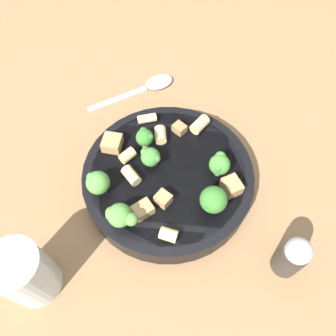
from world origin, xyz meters
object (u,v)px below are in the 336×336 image
(chicken_chunk_2, at_px, (111,144))
(rigatoni_5, at_px, (168,235))
(chicken_chunk_1, at_px, (232,186))
(drinking_glass, at_px, (28,275))
(rigatoni_4, at_px, (147,118))
(pepper_shaker, at_px, (292,256))
(chicken_chunk_3, at_px, (143,210))
(broccoli_floret_4, at_px, (214,200))
(chicken_chunk_4, at_px, (179,128))
(spoon, at_px, (148,86))
(pasta_bowl, at_px, (168,177))
(broccoli_floret_1, at_px, (220,164))
(broccoli_floret_2, at_px, (120,215))
(chicken_chunk_0, at_px, (163,199))
(rigatoni_3, at_px, (200,125))
(broccoli_floret_3, at_px, (98,182))
(rigatoni_1, at_px, (160,135))
(rigatoni_0, at_px, (131,175))
(broccoli_floret_0, at_px, (145,137))
(broccoli_floret_5, at_px, (151,156))
(rigatoni_2, at_px, (127,155))

(chicken_chunk_2, bearing_deg, rigatoni_5, -120.66)
(chicken_chunk_1, xyz_separation_m, drinking_glass, (-0.22, 0.17, -0.00))
(rigatoni_4, height_order, pepper_shaker, pepper_shaker)
(chicken_chunk_3, height_order, drinking_glass, drinking_glass)
(broccoli_floret_4, relative_size, chicken_chunk_4, 2.36)
(drinking_glass, bearing_deg, spoon, 7.39)
(chicken_chunk_4, bearing_deg, rigatoni_4, 96.98)
(pasta_bowl, height_order, broccoli_floret_1, broccoli_floret_1)
(broccoli_floret_2, xyz_separation_m, rigatoni_5, (0.01, -0.06, -0.02))
(chicken_chunk_0, bearing_deg, chicken_chunk_4, 16.79)
(rigatoni_3, xyz_separation_m, drinking_glass, (-0.30, 0.08, -0.00))
(broccoli_floret_3, height_order, chicken_chunk_1, broccoli_floret_3)
(pasta_bowl, relative_size, chicken_chunk_4, 13.08)
(broccoli_floret_2, height_order, spoon, broccoli_floret_2)
(broccoli_floret_4, bearing_deg, chicken_chunk_0, 108.88)
(rigatoni_1, bearing_deg, rigatoni_0, 178.28)
(broccoli_floret_0, xyz_separation_m, spoon, (0.14, 0.08, -0.05))
(rigatoni_4, distance_m, chicken_chunk_0, 0.14)
(pasta_bowl, bearing_deg, chicken_chunk_4, 14.56)
(broccoli_floret_5, bearing_deg, rigatoni_1, 11.79)
(broccoli_floret_1, height_order, broccoli_floret_2, broccoli_floret_2)
(rigatoni_4, bearing_deg, rigatoni_2, -172.37)
(broccoli_floret_0, height_order, chicken_chunk_2, broccoli_floret_0)
(drinking_glass, bearing_deg, rigatoni_0, -12.36)
(broccoli_floret_4, bearing_deg, spoon, 47.98)
(broccoli_floret_0, relative_size, chicken_chunk_4, 1.87)
(chicken_chunk_2, bearing_deg, rigatoni_1, -48.53)
(broccoli_floret_1, distance_m, drinking_glass, 0.28)
(chicken_chunk_3, distance_m, pepper_shaker, 0.20)
(drinking_glass, bearing_deg, rigatoni_3, -15.69)
(chicken_chunk_2, distance_m, drinking_glass, 0.21)
(broccoli_floret_2, distance_m, chicken_chunk_4, 0.17)
(rigatoni_0, relative_size, rigatoni_3, 0.95)
(chicken_chunk_0, distance_m, pepper_shaker, 0.18)
(broccoli_floret_1, bearing_deg, rigatoni_2, 107.34)
(pepper_shaker, bearing_deg, broccoli_floret_4, 83.21)
(rigatoni_5, distance_m, chicken_chunk_2, 0.16)
(rigatoni_1, bearing_deg, chicken_chunk_0, -149.28)
(drinking_glass, bearing_deg, chicken_chunk_4, -11.94)
(broccoli_floret_0, bearing_deg, broccoli_floret_3, 170.01)
(chicken_chunk_4, relative_size, pepper_shaker, 0.24)
(rigatoni_3, bearing_deg, broccoli_floret_5, 159.52)
(broccoli_floret_3, xyz_separation_m, spoon, (0.23, 0.06, -0.05))
(rigatoni_0, relative_size, chicken_chunk_1, 1.06)
(broccoli_floret_4, relative_size, rigatoni_1, 1.81)
(rigatoni_0, height_order, chicken_chunk_2, chicken_chunk_2)
(pasta_bowl, bearing_deg, chicken_chunk_2, 91.62)
(broccoli_floret_0, bearing_deg, rigatoni_3, -39.65)
(broccoli_floret_4, xyz_separation_m, rigatoni_4, (0.09, 0.15, -0.02))
(rigatoni_2, xyz_separation_m, rigatoni_3, (0.10, -0.07, 0.00))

